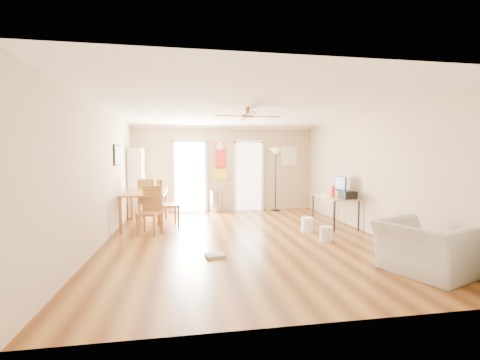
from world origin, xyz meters
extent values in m
plane|color=brown|center=(0.00, 0.00, 0.00)|extent=(7.00, 7.00, 0.00)
cube|color=red|center=(-0.13, 3.48, 1.55)|extent=(0.46, 0.03, 1.10)
cube|color=white|center=(2.05, 3.47, 1.70)|extent=(0.50, 0.04, 0.60)
cube|color=black|center=(-2.73, 1.40, 1.70)|extent=(0.04, 0.66, 0.48)
cylinder|color=#B8B8BA|center=(-0.31, 3.22, 0.32)|extent=(0.34, 0.34, 0.64)
cube|color=white|center=(2.20, 1.01, 0.72)|extent=(0.18, 0.46, 0.02)
cube|color=black|center=(2.45, 0.40, 0.80)|extent=(0.31, 0.36, 0.18)
cylinder|color=red|center=(2.30, 0.84, 0.84)|extent=(0.09, 0.09, 0.26)
cylinder|color=white|center=(1.49, 0.37, 0.15)|extent=(0.28, 0.28, 0.31)
cylinder|color=silver|center=(1.54, -0.49, 0.14)|extent=(0.31, 0.31, 0.28)
cube|color=gray|center=(-0.71, -1.16, 0.02)|extent=(0.35, 0.29, 0.04)
imported|color=#ACACA7|center=(2.15, -2.42, 0.37)|extent=(1.32, 1.41, 0.74)
camera|label=1|loc=(-1.18, -6.45, 1.65)|focal=24.38mm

